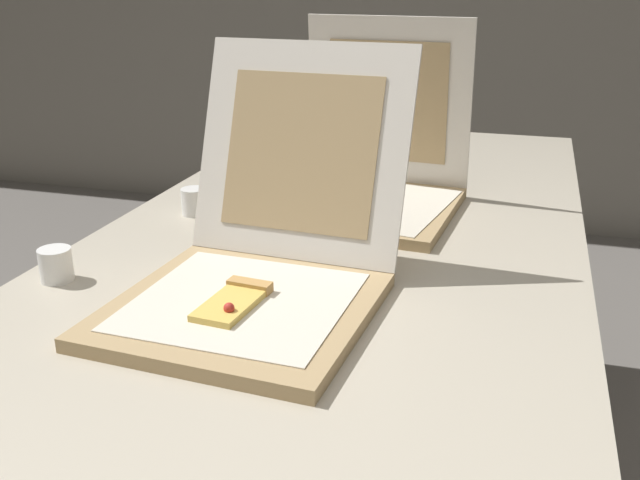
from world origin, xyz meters
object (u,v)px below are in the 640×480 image
object	(u,v)px
table	(334,262)
cup_white_mid	(194,201)
cup_white_far	(282,169)
pizza_box_middle	(369,182)
pizza_box_front	(256,269)
cup_white_near_left	(56,265)

from	to	relation	value
table	cup_white_mid	distance (m)	0.34
cup_white_far	cup_white_mid	world-z (taller)	same
pizza_box_middle	cup_white_mid	xyz separation A→B (m)	(-0.35, -0.15, -0.03)
pizza_box_front	pizza_box_middle	bearing A→B (deg)	86.87
cup_white_near_left	table	bearing A→B (deg)	38.85
table	cup_white_mid	bearing A→B (deg)	168.27
pizza_box_middle	cup_white_far	distance (m)	0.30
pizza_box_middle	cup_white_mid	bearing A→B (deg)	-151.73
pizza_box_front	pizza_box_middle	world-z (taller)	pizza_box_middle
pizza_box_front	cup_white_near_left	size ratio (longest dim) A/B	9.39
pizza_box_front	cup_white_near_left	world-z (taller)	pizza_box_front
pizza_box_front	cup_white_mid	xyz separation A→B (m)	(-0.28, 0.37, -0.03)
pizza_box_front	cup_white_mid	size ratio (longest dim) A/B	9.39
pizza_box_front	pizza_box_middle	distance (m)	0.52
cup_white_far	cup_white_mid	bearing A→B (deg)	-106.50
table	pizza_box_middle	world-z (taller)	pizza_box_middle
cup_white_mid	cup_white_near_left	bearing A→B (deg)	-99.93
table	pizza_box_middle	xyz separation A→B (m)	(0.02, 0.22, 0.10)
pizza_box_middle	cup_white_near_left	size ratio (longest dim) A/B	7.22
pizza_box_front	table	bearing A→B (deg)	85.52
cup_white_far	pizza_box_middle	bearing A→B (deg)	-31.14
cup_white_far	table	bearing A→B (deg)	-57.82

